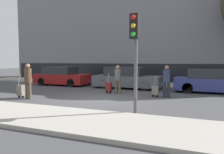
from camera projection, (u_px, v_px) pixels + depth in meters
ground_plane at (99, 99)px, 10.38m from camera, size 80.00×80.00×0.00m
sidewalk_near at (49, 117)px, 6.90m from camera, size 28.00×2.50×0.12m
sidewalk_far at (138, 84)px, 16.85m from camera, size 28.00×3.00×0.12m
building_facade at (149, 26)px, 20.11m from camera, size 28.00×3.49×10.13m
parked_car_0 at (62, 77)px, 16.56m from camera, size 4.12×1.79×1.39m
parked_car_1 at (127, 78)px, 14.67m from camera, size 4.48×1.74×1.41m
parked_car_2 at (211, 82)px, 12.65m from camera, size 4.08×1.82×1.35m
pedestrian_left at (28, 79)px, 10.46m from camera, size 0.35×0.34×1.71m
trolley_left at (21, 90)px, 10.77m from camera, size 0.34×0.29×1.19m
pedestrian_center at (118, 78)px, 12.18m from camera, size 0.35×0.34×1.59m
trolley_center at (109, 87)px, 12.42m from camera, size 0.34×0.29×1.14m
pedestrian_right at (167, 80)px, 10.88m from camera, size 0.35×0.34×1.60m
trolley_right at (155, 90)px, 11.07m from camera, size 0.34×0.29×1.09m
traffic_light at (135, 44)px, 7.12m from camera, size 0.28×0.47×3.34m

